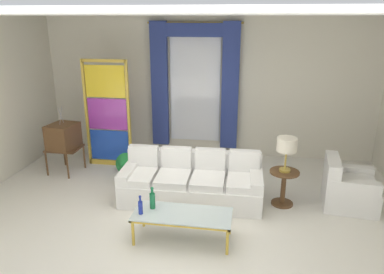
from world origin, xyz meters
The scene contains 14 objects.
ground_plane centered at (0.00, 0.00, 0.00)m, with size 16.00×16.00×0.00m, color silver.
wall_rear centered at (0.00, 3.06, 1.50)m, with size 8.00×0.12×3.00m, color silver.
ceiling_slab centered at (0.00, 0.80, 3.02)m, with size 8.00×7.60×0.04m, color white.
curtained_window centered at (-0.26, 2.89, 1.74)m, with size 2.00×0.17×2.70m.
couch_white_long centered at (0.04, 0.70, 0.31)m, with size 2.36×0.98×0.86m.
coffee_table centered at (0.12, -0.52, 0.37)m, with size 1.36×0.57×0.41m.
bottle_blue_decanter centered at (-0.33, -0.45, 0.54)m, with size 0.08×0.08×0.33m.
bottle_crystal_tall centered at (-0.45, -0.62, 0.52)m, with size 0.06×0.06×0.28m.
vintage_tv centered at (-2.64, 1.44, 0.73)m, with size 0.62×0.66×1.35m.
armchair_white centered at (2.58, 0.89, 0.29)m, with size 0.90×0.89×0.80m.
stained_glass_divider centered at (-1.89, 1.93, 1.06)m, with size 0.95×0.05×2.20m.
peacock_figurine centered at (-1.42, 1.44, 0.22)m, with size 0.44×0.60×0.50m.
round_side_table centered at (1.56, 0.76, 0.36)m, with size 0.48×0.48×0.59m.
table_lamp_brass centered at (1.56, 0.76, 1.03)m, with size 0.32×0.32×0.57m.
Camera 1 is at (0.98, -4.92, 2.98)m, focal length 34.48 mm.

